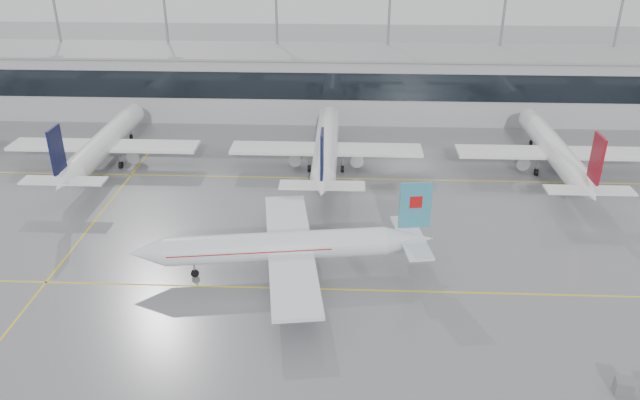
{
  "coord_description": "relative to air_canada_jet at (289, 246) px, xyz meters",
  "views": [
    {
      "loc": [
        3.03,
        -56.95,
        38.4
      ],
      "look_at": [
        0.0,
        12.0,
        5.0
      ],
      "focal_mm": 35.0,
      "sensor_mm": 36.0,
      "label": 1
    }
  ],
  "objects": [
    {
      "name": "air_canada_jet",
      "position": [
        0.0,
        0.0,
        0.0
      ],
      "size": [
        34.3,
        27.08,
        10.53
      ],
      "rotation": [
        0.0,
        0.0,
        3.29
      ],
      "color": "white",
      "rests_on": "ground"
    },
    {
      "name": "terminal",
      "position": [
        3.16,
        58.62,
        2.69
      ],
      "size": [
        180.0,
        15.0,
        12.0
      ],
      "primitive_type": "cube",
      "color": "#A1A1A5",
      "rests_on": "ground"
    },
    {
      "name": "terminal_glass",
      "position": [
        3.16,
        51.07,
        4.19
      ],
      "size": [
        180.0,
        0.2,
        5.0
      ],
      "primitive_type": "cube",
      "color": "black",
      "rests_on": "ground"
    },
    {
      "name": "parked_jet_d",
      "position": [
        38.16,
        30.31,
        0.4
      ],
      "size": [
        29.64,
        36.96,
        11.72
      ],
      "rotation": [
        0.0,
        0.0,
        1.57
      ],
      "color": "white",
      "rests_on": "ground"
    },
    {
      "name": "parked_jet_b",
      "position": [
        -31.84,
        30.31,
        0.4
      ],
      "size": [
        29.64,
        36.96,
        11.72
      ],
      "rotation": [
        0.0,
        0.0,
        1.57
      ],
      "color": "white",
      "rests_on": "ground"
    },
    {
      "name": "terminal_roof",
      "position": [
        3.16,
        58.62,
        8.89
      ],
      "size": [
        182.0,
        16.0,
        0.4
      ],
      "primitive_type": "cube",
      "color": "gray",
      "rests_on": "ground"
    },
    {
      "name": "taxi_line_main",
      "position": [
        3.16,
        -3.38,
        -3.3
      ],
      "size": [
        120.0,
        0.25,
        0.01
      ],
      "primitive_type": "cube",
      "color": "yellow",
      "rests_on": "ground"
    },
    {
      "name": "gse_unit",
      "position": [
        30.4,
        -18.17,
        -2.58
      ],
      "size": [
        1.69,
        1.61,
        1.46
      ],
      "primitive_type": "cube",
      "rotation": [
        0.0,
        0.0,
        -0.2
      ],
      "color": "slate",
      "rests_on": "ground"
    },
    {
      "name": "light_masts",
      "position": [
        3.16,
        64.62,
        10.04
      ],
      "size": [
        156.4,
        1.0,
        22.6
      ],
      "color": "gray",
      "rests_on": "ground"
    },
    {
      "name": "taxi_line_north",
      "position": [
        3.16,
        26.62,
        -3.3
      ],
      "size": [
        120.0,
        0.25,
        0.01
      ],
      "primitive_type": "cube",
      "color": "yellow",
      "rests_on": "ground"
    },
    {
      "name": "ground",
      "position": [
        3.16,
        -3.38,
        -3.31
      ],
      "size": [
        320.0,
        320.0,
        0.0
      ],
      "primitive_type": "plane",
      "color": "slate",
      "rests_on": "ground"
    },
    {
      "name": "taxi_line_cross",
      "position": [
        -26.84,
        11.62,
        -3.3
      ],
      "size": [
        0.25,
        60.0,
        0.01
      ],
      "primitive_type": "cube",
      "color": "yellow",
      "rests_on": "ground"
    },
    {
      "name": "parked_jet_c",
      "position": [
        3.16,
        30.31,
        0.4
      ],
      "size": [
        29.64,
        36.96,
        11.72
      ],
      "rotation": [
        0.0,
        0.0,
        1.57
      ],
      "color": "white",
      "rests_on": "ground"
    }
  ]
}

